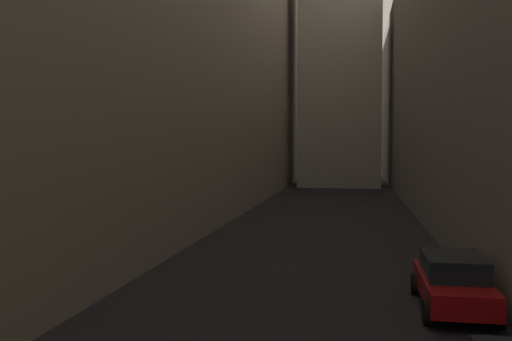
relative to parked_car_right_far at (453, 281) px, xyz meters
The scene contains 4 objects.
ground_plane 23.66m from the parked_car_right_far, 100.72° to the left, with size 264.00×264.00×0.00m, color black.
building_block_left 32.61m from the parked_car_right_far, 124.29° to the left, with size 14.61×108.00×24.42m, color gray.
building_block_right 27.77m from the parked_car_right_far, 74.05° to the left, with size 12.22×108.00×19.70m, color slate.
parked_car_right_far is the anchor object (origin of this frame).
Camera 1 is at (1.77, 8.98, 4.46)m, focal length 39.34 mm.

